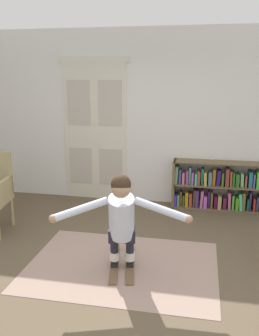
# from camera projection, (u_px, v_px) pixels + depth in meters

# --- Properties ---
(ground_plane) EXTENTS (7.20, 7.20, 0.00)m
(ground_plane) POSITION_uv_depth(u_px,v_px,m) (116.00, 276.00, 4.06)
(ground_plane) COLOR brown
(back_wall) EXTENTS (6.00, 0.10, 2.90)m
(back_wall) POSITION_uv_depth(u_px,v_px,m) (150.00, 118.00, 6.17)
(back_wall) COLOR silver
(back_wall) RESTS_ON ground
(double_door) EXTENTS (1.22, 0.05, 2.45)m
(double_door) POSITION_uv_depth(u_px,v_px,m) (95.00, 130.00, 6.35)
(double_door) COLOR beige
(double_door) RESTS_ON ground
(rug) EXTENTS (2.18, 1.60, 0.01)m
(rug) POSITION_uv_depth(u_px,v_px,m) (122.00, 266.00, 4.28)
(rug) COLOR gray
(rug) RESTS_ON ground
(bookshelf) EXTENTS (1.66, 0.30, 0.80)m
(bookshelf) POSITION_uv_depth(u_px,v_px,m) (222.00, 188.00, 6.01)
(bookshelf) COLOR brown
(bookshelf) RESTS_ON ground
(skis_pair) EXTENTS (0.43, 0.90, 0.07)m
(skis_pair) POSITION_uv_depth(u_px,v_px,m) (122.00, 263.00, 4.30)
(skis_pair) COLOR brown
(skis_pair) RESTS_ON rug
(person_skier) EXTENTS (1.44, 0.71, 1.10)m
(person_skier) POSITION_uv_depth(u_px,v_px,m) (121.00, 216.00, 3.96)
(person_skier) COLOR white
(person_skier) RESTS_ON skis_pair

